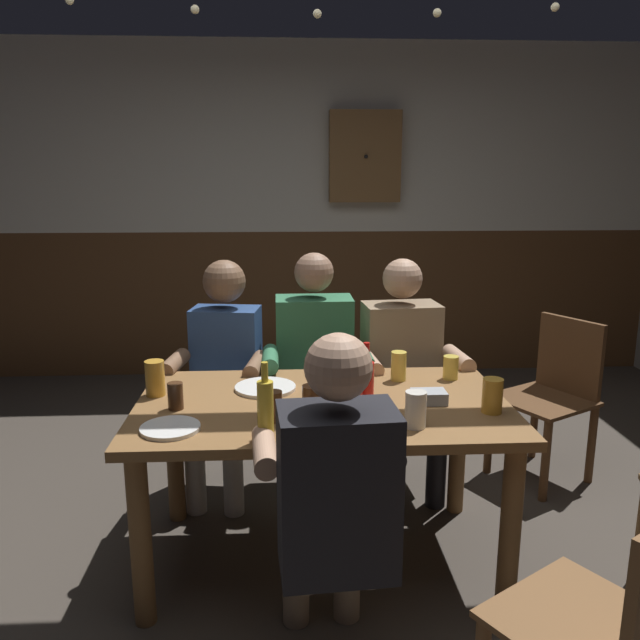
# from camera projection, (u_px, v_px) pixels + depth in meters

# --- Properties ---
(ground_plane) EXTENTS (6.96, 6.96, 0.00)m
(ground_plane) POSITION_uv_depth(u_px,v_px,m) (322.00, 556.00, 2.80)
(ground_plane) COLOR #423A33
(back_wall_upper) EXTENTS (5.80, 0.12, 1.47)m
(back_wall_upper) POSITION_uv_depth(u_px,v_px,m) (302.00, 138.00, 5.04)
(back_wall_upper) COLOR beige
(back_wall_wainscot) EXTENTS (5.80, 0.12, 1.19)m
(back_wall_wainscot) POSITION_uv_depth(u_px,v_px,m) (303.00, 302.00, 5.34)
(back_wall_wainscot) COLOR brown
(back_wall_wainscot) RESTS_ON ground_plane
(dining_table) EXTENTS (1.54, 0.90, 0.73)m
(dining_table) POSITION_uv_depth(u_px,v_px,m) (323.00, 426.00, 2.65)
(dining_table) COLOR brown
(dining_table) RESTS_ON ground_plane
(person_0) EXTENTS (0.52, 0.55, 1.22)m
(person_0) POSITION_uv_depth(u_px,v_px,m) (224.00, 367.00, 3.27)
(person_0) COLOR #2D4C84
(person_0) RESTS_ON ground_plane
(person_1) EXTENTS (0.54, 0.54, 1.25)m
(person_1) POSITION_uv_depth(u_px,v_px,m) (315.00, 363.00, 3.30)
(person_1) COLOR #33724C
(person_1) RESTS_ON ground_plane
(person_2) EXTENTS (0.55, 0.56, 1.22)m
(person_2) POSITION_uv_depth(u_px,v_px,m) (404.00, 364.00, 3.33)
(person_2) COLOR #997F60
(person_2) RESTS_ON ground_plane
(person_3) EXTENTS (0.51, 0.54, 1.21)m
(person_3) POSITION_uv_depth(u_px,v_px,m) (333.00, 496.00, 1.99)
(person_3) COLOR black
(person_3) RESTS_ON ground_plane
(chair_empty_near_right) EXTENTS (0.60, 0.60, 0.88)m
(chair_empty_near_right) POSITION_uv_depth(u_px,v_px,m) (553.00, 393.00, 3.47)
(chair_empty_near_right) COLOR brown
(chair_empty_near_right) RESTS_ON ground_plane
(chair_empty_far_end) EXTENTS (0.61, 0.61, 0.88)m
(chair_empty_far_end) POSITION_uv_depth(u_px,v_px,m) (616.00, 635.00, 1.65)
(chair_empty_far_end) COLOR brown
(chair_empty_far_end) RESTS_ON ground_plane
(table_candle) EXTENTS (0.04, 0.04, 0.08)m
(table_candle) POSITION_uv_depth(u_px,v_px,m) (358.00, 426.00, 2.27)
(table_candle) COLOR #F9E08C
(table_candle) RESTS_ON dining_table
(condiment_caddy) EXTENTS (0.14, 0.10, 0.05)m
(condiment_caddy) POSITION_uv_depth(u_px,v_px,m) (429.00, 397.00, 2.61)
(condiment_caddy) COLOR #B2B7BC
(condiment_caddy) RESTS_ON dining_table
(plate_0) EXTENTS (0.27, 0.27, 0.01)m
(plate_0) POSITION_uv_depth(u_px,v_px,m) (265.00, 388.00, 2.78)
(plate_0) COLOR white
(plate_0) RESTS_ON dining_table
(plate_1) EXTENTS (0.22, 0.22, 0.01)m
(plate_1) POSITION_uv_depth(u_px,v_px,m) (170.00, 428.00, 2.34)
(plate_1) COLOR white
(plate_1) RESTS_ON dining_table
(bottle_0) EXTENTS (0.06, 0.06, 0.29)m
(bottle_0) POSITION_uv_depth(u_px,v_px,m) (265.00, 409.00, 2.22)
(bottle_0) COLOR gold
(bottle_0) RESTS_ON dining_table
(bottle_1) EXTENTS (0.06, 0.06, 0.24)m
(bottle_1) POSITION_uv_depth(u_px,v_px,m) (355.00, 380.00, 2.60)
(bottle_1) COLOR red
(bottle_1) RESTS_ON dining_table
(bottle_2) EXTENTS (0.07, 0.07, 0.23)m
(bottle_2) POSITION_uv_depth(u_px,v_px,m) (366.00, 377.00, 2.69)
(bottle_2) COLOR red
(bottle_2) RESTS_ON dining_table
(pint_glass_0) EXTENTS (0.08, 0.08, 0.14)m
(pint_glass_0) POSITION_uv_depth(u_px,v_px,m) (492.00, 396.00, 2.50)
(pint_glass_0) COLOR gold
(pint_glass_0) RESTS_ON dining_table
(pint_glass_1) EXTENTS (0.07, 0.07, 0.13)m
(pint_glass_1) POSITION_uv_depth(u_px,v_px,m) (399.00, 366.00, 2.89)
(pint_glass_1) COLOR #E5C64C
(pint_glass_1) RESTS_ON dining_table
(pint_glass_2) EXTENTS (0.07, 0.07, 0.11)m
(pint_glass_2) POSITION_uv_depth(u_px,v_px,m) (451.00, 368.00, 2.91)
(pint_glass_2) COLOR #E5C64C
(pint_glass_2) RESTS_ON dining_table
(pint_glass_3) EXTENTS (0.08, 0.08, 0.16)m
(pint_glass_3) POSITION_uv_depth(u_px,v_px,m) (350.00, 357.00, 2.99)
(pint_glass_3) COLOR #4C2D19
(pint_glass_3) RESTS_ON dining_table
(pint_glass_4) EXTENTS (0.06, 0.06, 0.11)m
(pint_glass_4) POSITION_uv_depth(u_px,v_px,m) (175.00, 396.00, 2.54)
(pint_glass_4) COLOR #4C2D19
(pint_glass_4) RESTS_ON dining_table
(pint_glass_5) EXTENTS (0.07, 0.07, 0.14)m
(pint_glass_5) POSITION_uv_depth(u_px,v_px,m) (312.00, 403.00, 2.42)
(pint_glass_5) COLOR #4C2D19
(pint_glass_5) RESTS_ON dining_table
(pint_glass_6) EXTENTS (0.08, 0.08, 0.15)m
(pint_glass_6) POSITION_uv_depth(u_px,v_px,m) (155.00, 378.00, 2.69)
(pint_glass_6) COLOR gold
(pint_glass_6) RESTS_ON dining_table
(pint_glass_7) EXTENTS (0.07, 0.07, 0.12)m
(pint_glass_7) POSITION_uv_depth(u_px,v_px,m) (274.00, 406.00, 2.41)
(pint_glass_7) COLOR #4C2D19
(pint_glass_7) RESTS_ON dining_table
(pint_glass_8) EXTENTS (0.08, 0.08, 0.14)m
(pint_glass_8) POSITION_uv_depth(u_px,v_px,m) (416.00, 409.00, 2.35)
(pint_glass_8) COLOR white
(pint_glass_8) RESTS_ON dining_table
(wall_dart_cabinet) EXTENTS (0.56, 0.15, 0.70)m
(wall_dart_cabinet) POSITION_uv_depth(u_px,v_px,m) (365.00, 157.00, 4.98)
(wall_dart_cabinet) COLOR brown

